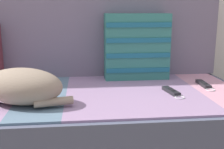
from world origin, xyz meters
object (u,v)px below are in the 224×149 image
sleeping_cat (18,87)px  game_remote_near (204,84)px  game_remote_far (172,91)px  throw_pillow_striped (137,47)px  couch (68,128)px

sleeping_cat → game_remote_near: size_ratio=2.22×
sleeping_cat → game_remote_far: (0.74, 0.09, -0.07)m
throw_pillow_striped → sleeping_cat: throw_pillow_striped is taller
couch → game_remote_near: (0.76, 0.02, 0.22)m
couch → sleeping_cat: (-0.21, -0.19, 0.29)m
throw_pillow_striped → game_remote_far: (0.12, -0.34, -0.19)m
sleeping_cat → couch: bearing=42.6°
throw_pillow_striped → game_remote_near: bearing=-33.0°
game_remote_far → throw_pillow_striped: bearing=109.4°
couch → game_remote_far: game_remote_far is taller
throw_pillow_striped → game_remote_near: (0.34, -0.22, -0.19)m
couch → sleeping_cat: sleeping_cat is taller
couch → sleeping_cat: bearing=-137.4°
couch → sleeping_cat: 0.40m
sleeping_cat → game_remote_near: (0.97, 0.21, -0.07)m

